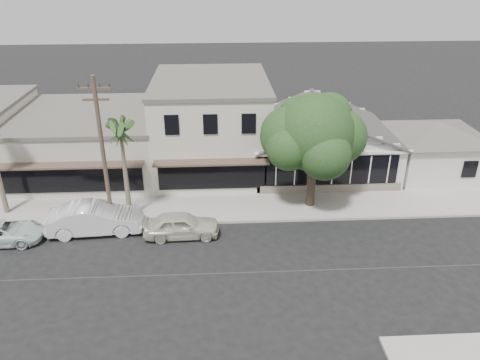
{
  "coord_description": "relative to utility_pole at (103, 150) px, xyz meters",
  "views": [
    {
      "loc": [
        -2.64,
        -19.4,
        14.59
      ],
      "look_at": [
        -1.28,
        6.0,
        2.37
      ],
      "focal_mm": 35.0,
      "sensor_mm": 36.0,
      "label": 1
    }
  ],
  "objects": [
    {
      "name": "shade_tree",
      "position": [
        12.21,
        1.81,
        0.06
      ],
      "size": [
        6.64,
        6.01,
        7.37
      ],
      "rotation": [
        0.0,
        0.0,
        0.19
      ],
      "color": "#403326",
      "rests_on": "ground"
    },
    {
      "name": "corner_shop",
      "position": [
        14.0,
        7.27,
        -2.17
      ],
      "size": [
        10.4,
        8.6,
        5.1
      ],
      "color": "silver",
      "rests_on": "ground"
    },
    {
      "name": "utility_pole",
      "position": [
        0.0,
        0.0,
        0.0
      ],
      "size": [
        1.8,
        0.24,
        9.0
      ],
      "color": "brown",
      "rests_on": "ground"
    },
    {
      "name": "car_0",
      "position": [
        4.24,
        -1.54,
        -4.06
      ],
      "size": [
        4.33,
        1.84,
        1.46
      ],
      "primitive_type": "imported",
      "rotation": [
        0.0,
        0.0,
        1.6
      ],
      "color": "beige",
      "rests_on": "ground"
    },
    {
      "name": "car_1",
      "position": [
        -0.76,
        -0.81,
        -3.9
      ],
      "size": [
        5.51,
        2.26,
        1.78
      ],
      "primitive_type": "imported",
      "rotation": [
        0.0,
        0.0,
        1.64
      ],
      "color": "silver",
      "rests_on": "ground"
    },
    {
      "name": "car_2",
      "position": [
        -5.76,
        -1.61,
        -4.17
      ],
      "size": [
        4.57,
        2.26,
        1.25
      ],
      "primitive_type": "imported",
      "rotation": [
        0.0,
        0.0,
        1.61
      ],
      "color": "silver",
      "rests_on": "ground"
    },
    {
      "name": "row_building_near",
      "position": [
        6.0,
        8.3,
        -1.54
      ],
      "size": [
        8.0,
        10.0,
        6.5
      ],
      "primitive_type": "cube",
      "color": "beige",
      "rests_on": "ground"
    },
    {
      "name": "ground",
      "position": [
        9.0,
        -5.2,
        -4.79
      ],
      "size": [
        140.0,
        140.0,
        0.0
      ],
      "primitive_type": "plane",
      "color": "black",
      "rests_on": "ground"
    },
    {
      "name": "sidewalk_north",
      "position": [
        1.0,
        1.55,
        -4.71
      ],
      "size": [
        90.0,
        3.5,
        0.15
      ],
      "primitive_type": "cube",
      "color": "#9E9991",
      "rests_on": "ground"
    },
    {
      "name": "side_cottage",
      "position": [
        22.2,
        6.3,
        -3.29
      ],
      "size": [
        6.0,
        6.0,
        3.0
      ],
      "primitive_type": "cube",
      "color": "silver",
      "rests_on": "ground"
    },
    {
      "name": "row_building_midnear",
      "position": [
        -3.0,
        8.3,
        -2.69
      ],
      "size": [
        10.0,
        10.0,
        4.2
      ],
      "primitive_type": "cube",
      "color": "beige",
      "rests_on": "ground"
    },
    {
      "name": "palm_east",
      "position": [
        1.0,
        0.47,
        1.0
      ],
      "size": [
        2.83,
        2.83,
        6.79
      ],
      "color": "#726651",
      "rests_on": "ground"
    }
  ]
}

